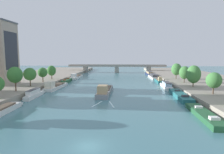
# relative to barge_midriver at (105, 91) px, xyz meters

# --- Properties ---
(ground_plane) EXTENTS (400.00, 400.00, 0.00)m
(ground_plane) POSITION_rel_barge_midriver_xyz_m (1.17, -33.84, -1.04)
(ground_plane) COLOR teal
(quay_left) EXTENTS (36.00, 170.00, 1.73)m
(quay_left) POSITION_rel_barge_midriver_xyz_m (-39.54, 21.16, -0.18)
(quay_left) COLOR gray
(quay_left) RESTS_ON ground
(quay_right) EXTENTS (36.00, 170.00, 1.73)m
(quay_right) POSITION_rel_barge_midriver_xyz_m (41.88, 21.16, -0.18)
(quay_right) COLOR gray
(quay_right) RESTS_ON ground
(barge_midriver) EXTENTS (4.07, 18.78, 3.53)m
(barge_midriver) POSITION_rel_barge_midriver_xyz_m (0.00, 0.00, 0.00)
(barge_midriver) COLOR gray
(barge_midriver) RESTS_ON ground
(wake_behind_barge) EXTENTS (5.60, 5.96, 0.03)m
(wake_behind_barge) POSITION_rel_barge_midriver_xyz_m (1.09, -12.38, -1.03)
(wake_behind_barge) COLOR silver
(wake_behind_barge) RESTS_ON ground
(moored_boat_left_midway) EXTENTS (2.18, 10.97, 2.44)m
(moored_boat_left_midway) POSITION_rel_barge_midriver_xyz_m (-19.84, -6.12, -0.02)
(moored_boat_left_midway) COLOR silver
(moored_boat_left_midway) RESTS_ON ground
(moored_boat_left_downstream) EXTENTS (3.99, 16.24, 3.24)m
(moored_boat_left_downstream) POSITION_rel_barge_midriver_xyz_m (-18.98, 8.07, -0.10)
(moored_boat_left_downstream) COLOR silver
(moored_boat_left_downstream) RESTS_ON ground
(moored_boat_left_lone) EXTENTS (2.58, 11.38, 2.40)m
(moored_boat_left_lone) POSITION_rel_barge_midriver_xyz_m (-19.79, 24.35, -0.36)
(moored_boat_left_lone) COLOR #235633
(moored_boat_left_lone) RESTS_ON ground
(moored_boat_left_end) EXTENTS (3.14, 16.71, 2.90)m
(moored_boat_left_end) POSITION_rel_barge_midriver_xyz_m (-19.34, 39.52, -0.17)
(moored_boat_left_end) COLOR silver
(moored_boat_left_end) RESTS_ON ground
(moored_boat_right_midway) EXTENTS (3.38, 15.34, 2.15)m
(moored_boat_right_midway) POSITION_rel_barge_midriver_xyz_m (21.45, -20.95, -0.49)
(moored_boat_right_midway) COLOR #235633
(moored_boat_right_midway) RESTS_ON ground
(moored_boat_right_upstream) EXTENTS (3.68, 16.86, 2.34)m
(moored_boat_right_upstream) POSITION_rel_barge_midriver_xyz_m (22.10, -3.77, -0.40)
(moored_boat_right_upstream) COLOR #23666B
(moored_boat_right_upstream) RESTS_ON ground
(moored_boat_right_second) EXTENTS (2.67, 13.62, 2.33)m
(moored_boat_right_second) POSITION_rel_barge_midriver_xyz_m (21.81, 12.08, -0.07)
(moored_boat_right_second) COLOR silver
(moored_boat_right_second) RESTS_ON ground
(moored_boat_right_end) EXTENTS (2.09, 10.52, 2.76)m
(moored_boat_right_end) POSITION_rel_barge_midriver_xyz_m (21.90, 27.39, -0.22)
(moored_boat_right_end) COLOR #23666B
(moored_boat_right_end) RESTS_ON ground
(moored_boat_right_gap_after) EXTENTS (3.78, 16.90, 2.24)m
(moored_boat_right_gap_after) POSITION_rel_barge_midriver_xyz_m (22.06, 42.71, -0.10)
(moored_boat_right_gap_after) COLOR silver
(moored_boat_right_gap_after) RESTS_ON ground
(moored_boat_right_near) EXTENTS (3.68, 15.11, 2.26)m
(moored_boat_right_near) POSITION_rel_barge_midriver_xyz_m (22.27, 60.39, -0.10)
(moored_boat_right_near) COLOR #1E284C
(moored_boat_right_near) RESTS_ON ground
(tree_left_distant) EXTENTS (4.17, 4.17, 7.11)m
(tree_left_distant) POSITION_rel_barge_midriver_xyz_m (-25.26, -6.01, 5.44)
(tree_left_distant) COLOR brown
(tree_left_distant) RESTS_ON quay_left
(tree_left_nearest) EXTENTS (4.13, 4.13, 6.21)m
(tree_left_nearest) POSITION_rel_barge_midriver_xyz_m (-25.54, 2.93, 4.76)
(tree_left_nearest) COLOR brown
(tree_left_nearest) RESTS_ON quay_left
(tree_left_midway) EXTENTS (3.64, 3.64, 5.67)m
(tree_left_midway) POSITION_rel_barge_midriver_xyz_m (-25.60, 12.80, 4.45)
(tree_left_midway) COLOR brown
(tree_left_midway) RESTS_ON quay_left
(tree_left_third) EXTENTS (3.72, 3.72, 5.99)m
(tree_left_third) POSITION_rel_barge_midriver_xyz_m (-25.66, 21.92, 4.44)
(tree_left_third) COLOR brown
(tree_left_third) RESTS_ON quay_left
(tree_right_distant) EXTENTS (3.94, 3.94, 5.86)m
(tree_right_distant) POSITION_rel_barge_midriver_xyz_m (29.67, -6.87, 4.43)
(tree_right_distant) COLOR brown
(tree_right_distant) RESTS_ON quay_right
(tree_right_past_mid) EXTENTS (4.58, 4.58, 7.08)m
(tree_right_past_mid) POSITION_rel_barge_midriver_xyz_m (28.93, 5.25, 4.81)
(tree_right_past_mid) COLOR brown
(tree_right_past_mid) RESTS_ON quay_right
(tree_right_midway) EXTENTS (4.01, 4.01, 6.28)m
(tree_right_midway) POSITION_rel_barge_midriver_xyz_m (29.16, 14.87, 4.52)
(tree_right_midway) COLOR brown
(tree_right_midway) RESTS_ON quay_right
(tree_right_far) EXTENTS (4.37, 4.37, 6.90)m
(tree_right_far) POSITION_rel_barge_midriver_xyz_m (29.21, 25.93, 4.97)
(tree_right_far) COLOR brown
(tree_right_far) RESTS_ON quay_right
(bridge_far) EXTENTS (69.41, 4.40, 5.79)m
(bridge_far) POSITION_rel_barge_midriver_xyz_m (1.17, 74.94, 2.72)
(bridge_far) COLOR gray
(bridge_far) RESTS_ON ground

